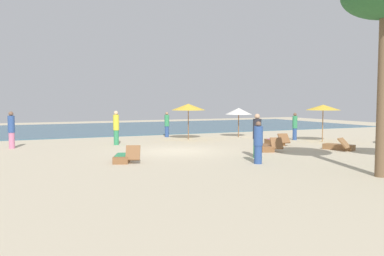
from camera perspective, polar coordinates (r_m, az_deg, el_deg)
ground_plane at (r=19.94m, az=-2.08°, el=-3.32°), size 60.00×60.00×0.00m
ocean_water at (r=36.19m, az=-12.24°, el=-0.06°), size 48.00×16.00×0.06m
umbrella_0 at (r=27.56m, az=6.65°, el=2.38°), size 1.83×1.83×1.99m
umbrella_2 at (r=25.68m, az=18.13°, el=2.79°), size 2.08×2.08×2.25m
umbrella_3 at (r=25.78m, az=-0.53°, el=3.00°), size 2.20×2.20×2.30m
lounger_0 at (r=23.20m, az=11.76°, el=-1.93°), size 0.90×1.78×0.68m
lounger_1 at (r=16.75m, az=-9.70°, el=-4.16°), size 1.16×1.76×0.72m
lounger_2 at (r=20.42m, az=10.45°, el=-2.73°), size 1.12×1.78×0.70m
lounger_4 at (r=21.78m, az=20.19°, el=-2.49°), size 1.21×1.80×0.67m
person_0 at (r=26.24m, az=14.40°, el=0.26°), size 0.43×0.43×1.73m
person_1 at (r=17.76m, az=9.22°, el=-1.07°), size 0.45×0.45×1.94m
person_2 at (r=23.03m, az=-10.73°, el=0.08°), size 0.40×0.40×1.94m
person_3 at (r=27.49m, az=-3.59°, el=0.52°), size 0.34×0.34×1.72m
person_4 at (r=16.18m, az=9.39°, el=-2.05°), size 0.47×0.47×1.70m
person_5 at (r=22.99m, az=-24.28°, el=-0.21°), size 0.48×0.48×1.94m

